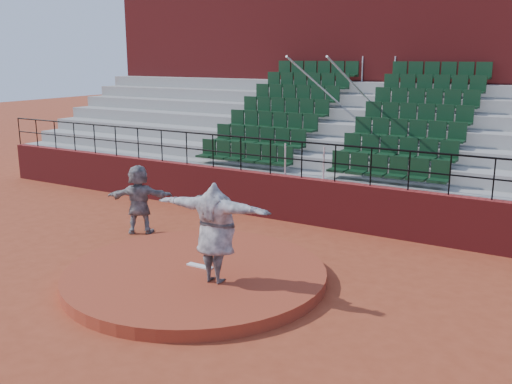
% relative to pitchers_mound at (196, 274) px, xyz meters
% --- Properties ---
extents(ground, '(90.00, 90.00, 0.00)m').
position_rel_pitchers_mound_xyz_m(ground, '(0.00, 0.00, -0.12)').
color(ground, '#953B21').
rests_on(ground, ground).
extents(pitchers_mound, '(5.50, 5.50, 0.25)m').
position_rel_pitchers_mound_xyz_m(pitchers_mound, '(0.00, 0.00, 0.00)').
color(pitchers_mound, '#983822').
rests_on(pitchers_mound, ground).
extents(pitching_rubber, '(0.60, 0.15, 0.03)m').
position_rel_pitchers_mound_xyz_m(pitching_rubber, '(0.00, 0.15, 0.14)').
color(pitching_rubber, white).
rests_on(pitching_rubber, pitchers_mound).
extents(boundary_wall, '(24.00, 0.30, 1.30)m').
position_rel_pitchers_mound_xyz_m(boundary_wall, '(0.00, 5.00, 0.53)').
color(boundary_wall, maroon).
rests_on(boundary_wall, ground).
extents(wall_railing, '(24.04, 0.05, 1.03)m').
position_rel_pitchers_mound_xyz_m(wall_railing, '(0.00, 5.00, 1.90)').
color(wall_railing, black).
rests_on(wall_railing, boundary_wall).
extents(seating_deck, '(24.00, 5.97, 4.63)m').
position_rel_pitchers_mound_xyz_m(seating_deck, '(0.00, 8.65, 1.32)').
color(seating_deck, gray).
rests_on(seating_deck, ground).
extents(press_box_facade, '(24.00, 3.00, 7.10)m').
position_rel_pitchers_mound_xyz_m(press_box_facade, '(0.00, 12.60, 3.43)').
color(press_box_facade, maroon).
rests_on(press_box_facade, ground).
extents(pitcher, '(2.52, 0.84, 2.02)m').
position_rel_pitchers_mound_xyz_m(pitcher, '(0.75, -0.32, 1.13)').
color(pitcher, black).
rests_on(pitcher, pitchers_mound).
extents(fielder, '(1.75, 1.37, 1.86)m').
position_rel_pitchers_mound_xyz_m(fielder, '(-3.25, 1.92, 0.80)').
color(fielder, black).
rests_on(fielder, ground).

